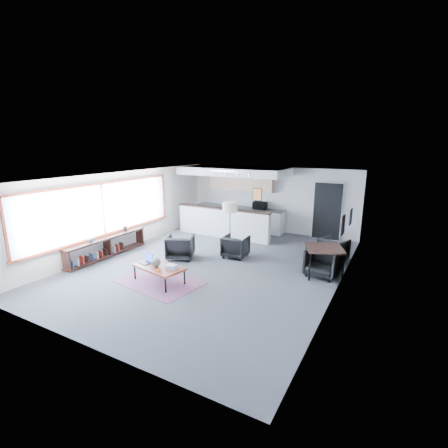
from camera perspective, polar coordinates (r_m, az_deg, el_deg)
The scene contains 21 objects.
room at distance 9.29m, azimuth -1.91°, elevation 0.32°, with size 7.02×9.02×2.62m.
window at distance 10.79m, azimuth -20.50°, elevation 2.20°, with size 0.10×5.95×1.66m.
console at distance 10.85m, azimuth -20.02°, elevation -3.86°, with size 0.35×3.00×0.80m.
kitchenette at distance 13.03m, azimuth 1.90°, elevation 4.61°, with size 4.20×1.96×2.60m.
doorway at distance 12.63m, azimuth 17.71°, elevation 2.26°, with size 1.10×0.12×2.15m.
track_light at distance 11.28m, azimuth 1.21°, elevation 9.06°, with size 1.60×0.07×0.15m.
wall_art_lower at distance 8.46m, azimuth 20.20°, elevation -0.16°, with size 0.03×0.38×0.48m.
wall_art_upper at distance 9.73m, azimuth 21.39°, elevation 1.19°, with size 0.03×0.34×0.44m.
kilim_rug at distance 8.69m, azimuth -11.26°, elevation -9.95°, with size 2.28×1.71×0.01m.
coffee_table at distance 8.54m, azimuth -11.38°, elevation -7.50°, with size 1.45×0.96×0.44m.
laptop at distance 8.83m, azimuth -13.33°, elevation -6.17°, with size 0.41×0.37×0.24m.
ceramic_pot at distance 8.47m, azimuth -11.87°, elevation -6.57°, with size 0.24×0.24×0.24m.
book_stack at distance 8.33m, azimuth -9.16°, elevation -7.39°, with size 0.29×0.23×0.09m.
coaster at distance 8.26m, azimuth -11.56°, elevation -7.97°, with size 0.14×0.14×0.01m.
armchair_left at distance 10.16m, azimuth -7.69°, elevation -3.82°, with size 0.79×0.74×0.82m, color black.
armchair_right at distance 10.22m, azimuth 2.04°, elevation -3.78°, with size 0.73×0.69×0.76m, color black.
floor_lamp at distance 10.39m, azimuth 1.06°, elevation 2.66°, with size 0.59×0.59×1.67m.
dining_table at distance 9.11m, azimuth 17.24°, elevation -4.36°, with size 1.22×1.22×0.79m.
dining_chair_near at distance 9.18m, azimuth 17.00°, elevation -6.61°, with size 0.70×0.65×0.72m, color black.
dining_chair_far at distance 10.55m, azimuth 18.68°, elevation -4.28°, with size 0.62×0.58×0.64m, color black.
microwave at distance 13.09m, azimuth 6.33°, elevation 3.41°, with size 0.54×0.30×0.37m, color black.
Camera 1 is at (4.63, -7.75, 3.48)m, focal length 26.00 mm.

